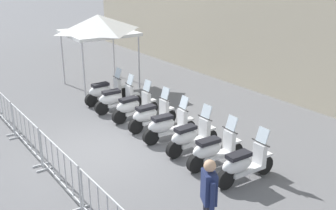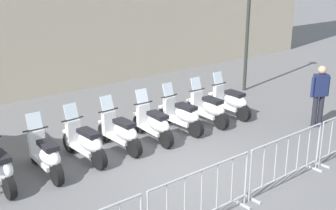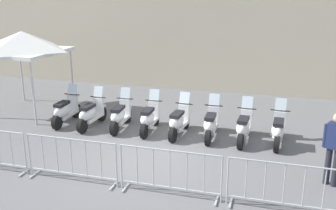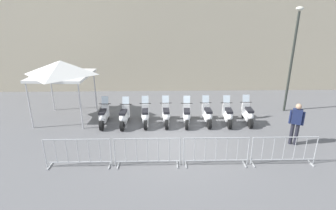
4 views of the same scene
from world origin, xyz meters
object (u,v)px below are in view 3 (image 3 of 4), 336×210
motorcycle_3 (149,118)px  canopy_tent (23,43)px  motorcycle_5 (211,124)px  motorcycle_7 (278,130)px  officer_near_row_end (335,145)px  barrier_segment_2 (170,173)px  barrier_segment_1 (72,160)px  motorcycle_1 (91,114)px  motorcycle_6 (244,127)px  motorcycle_0 (65,111)px  motorcycle_4 (179,122)px  motorcycle_2 (120,116)px  barrier_segment_3 (284,188)px

motorcycle_3 → canopy_tent: bearing=173.6°
motorcycle_5 → canopy_tent: bearing=176.2°
motorcycle_7 → officer_near_row_end: officer_near_row_end is taller
motorcycle_5 → barrier_segment_2: (-0.10, -3.56, 0.07)m
barrier_segment_1 → barrier_segment_2: bearing=2.9°
motorcycle_1 → motorcycle_7: size_ratio=1.00×
motorcycle_6 → barrier_segment_2: size_ratio=0.75×
motorcycle_1 → motorcycle_7: 5.83m
motorcycle_0 → barrier_segment_2: 5.78m
motorcycle_6 → barrier_segment_2: (-1.06, -3.58, 0.07)m
motorcycle_4 → barrier_segment_2: (0.88, -3.46, 0.07)m
barrier_segment_2 → officer_near_row_end: officer_near_row_end is taller
motorcycle_2 → motorcycle_7: bearing=3.7°
motorcycle_5 → motorcycle_7: size_ratio=1.00×
motorcycle_1 → motorcycle_6: bearing=3.9°
motorcycle_3 → motorcycle_6: (2.91, 0.12, 0.00)m
motorcycle_5 → barrier_segment_1: size_ratio=0.76×
motorcycle_2 → motorcycle_4: (1.93, 0.07, 0.00)m
motorcycle_7 → motorcycle_1: bearing=-175.6°
motorcycle_1 → motorcycle_3: bearing=6.4°
motorcycle_2 → barrier_segment_2: motorcycle_2 is taller
motorcycle_0 → barrier_segment_3: 7.79m
motorcycle_5 → barrier_segment_3: size_ratio=0.76×
motorcycle_4 → barrier_segment_2: motorcycle_4 is taller
motorcycle_4 → barrier_segment_3: 4.66m
motorcycle_2 → motorcycle_4: size_ratio=1.00×
motorcycle_3 → barrier_segment_3: size_ratio=0.76×
motorcycle_5 → canopy_tent: size_ratio=0.59×
motorcycle_7 → canopy_tent: (-8.80, 0.32, 2.06)m
motorcycle_5 → motorcycle_1: bearing=-175.4°
motorcycle_0 → motorcycle_4: (3.88, 0.18, 0.00)m
motorcycle_0 → officer_near_row_end: officer_near_row_end is taller
barrier_segment_3 → officer_near_row_end: size_ratio=1.32×
barrier_segment_2 → motorcycle_2: bearing=129.7°
barrier_segment_3 → motorcycle_2: bearing=147.7°
motorcycle_5 → motorcycle_6: same height
motorcycle_4 → barrier_segment_2: 3.57m
motorcycle_3 → barrier_segment_2: bearing=-62.0°
motorcycle_2 → barrier_segment_3: size_ratio=0.76×
motorcycle_2 → barrier_segment_2: (2.81, -3.39, 0.07)m
motorcycle_2 → motorcycle_1: bearing=-171.9°
motorcycle_0 → barrier_segment_1: size_ratio=0.76×
barrier_segment_2 → motorcycle_1: bearing=139.3°
motorcycle_3 → canopy_tent: 5.37m
motorcycle_1 → motorcycle_4: (2.91, 0.21, 0.00)m
motorcycle_1 → motorcycle_6: size_ratio=1.00×
motorcycle_2 → barrier_segment_2: bearing=-50.3°
motorcycle_2 → canopy_tent: bearing=171.0°
motorcycle_2 → motorcycle_4: 1.93m
barrier_segment_3 → canopy_tent: (-9.14, 3.90, 1.99)m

